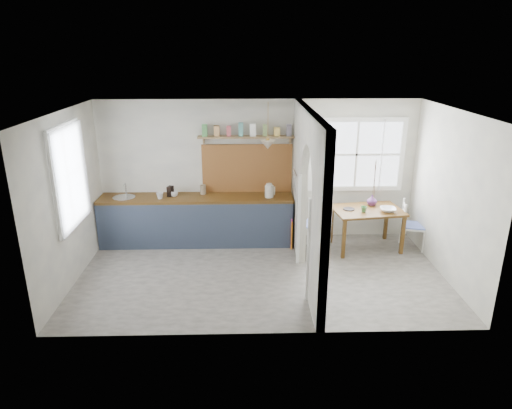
{
  "coord_description": "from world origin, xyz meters",
  "views": [
    {
      "loc": [
        -0.26,
        -6.56,
        3.46
      ],
      "look_at": [
        -0.08,
        0.26,
        1.1
      ],
      "focal_mm": 32.0,
      "sensor_mm": 36.0,
      "label": 1
    }
  ],
  "objects_px": {
    "chair_right": "(413,225)",
    "kettle": "(269,190)",
    "chair_left": "(316,224)",
    "vase": "(372,200)",
    "dining_table": "(366,229)"
  },
  "relations": [
    {
      "from": "chair_right",
      "to": "kettle",
      "type": "height_order",
      "value": "kettle"
    },
    {
      "from": "dining_table",
      "to": "chair_left",
      "type": "bearing_deg",
      "value": 177.87
    },
    {
      "from": "dining_table",
      "to": "vase",
      "type": "distance_m",
      "value": 0.53
    },
    {
      "from": "vase",
      "to": "chair_left",
      "type": "bearing_deg",
      "value": -163.62
    },
    {
      "from": "chair_right",
      "to": "kettle",
      "type": "distance_m",
      "value": 2.66
    },
    {
      "from": "chair_left",
      "to": "dining_table",
      "type": "bearing_deg",
      "value": 119.6
    },
    {
      "from": "dining_table",
      "to": "chair_left",
      "type": "xyz_separation_m",
      "value": [
        -0.91,
        -0.09,
        0.13
      ]
    },
    {
      "from": "dining_table",
      "to": "vase",
      "type": "xyz_separation_m",
      "value": [
        0.13,
        0.22,
        0.47
      ]
    },
    {
      "from": "chair_left",
      "to": "vase",
      "type": "bearing_deg",
      "value": 130.39
    },
    {
      "from": "chair_right",
      "to": "vase",
      "type": "relative_size",
      "value": 4.66
    },
    {
      "from": "chair_left",
      "to": "vase",
      "type": "relative_size",
      "value": 5.32
    },
    {
      "from": "chair_right",
      "to": "vase",
      "type": "xyz_separation_m",
      "value": [
        -0.72,
        0.24,
        0.4
      ]
    },
    {
      "from": "kettle",
      "to": "dining_table",
      "type": "bearing_deg",
      "value": 9.42
    },
    {
      "from": "dining_table",
      "to": "chair_left",
      "type": "distance_m",
      "value": 0.93
    },
    {
      "from": "dining_table",
      "to": "kettle",
      "type": "distance_m",
      "value": 1.87
    }
  ]
}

